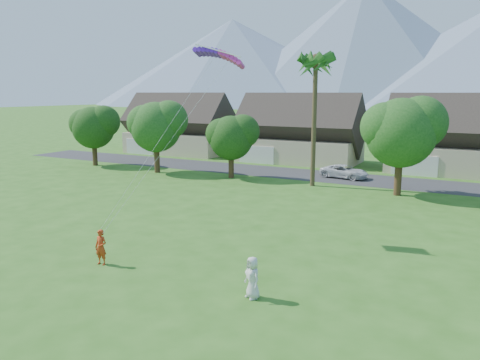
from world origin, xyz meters
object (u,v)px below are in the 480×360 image
Objects in this scene: watcher at (252,278)px; parked_car at (344,172)px; kite_flyer at (101,247)px; parafoil_kite at (220,54)px.

watcher is 0.38× the size of parked_car.
watcher is (8.80, 0.11, 0.00)m from kite_flyer.
parked_car is 25.02m from parafoil_kite.
parafoil_kite reaches higher than watcher.
watcher reaches higher than parked_car.
watcher is at bearing -4.79° from kite_flyer.
parafoil_kite is at bearing 159.42° from watcher.
parked_car is 1.51× the size of parafoil_kite.
kite_flyer is 31.06m from parked_car.
watcher reaches higher than kite_flyer.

